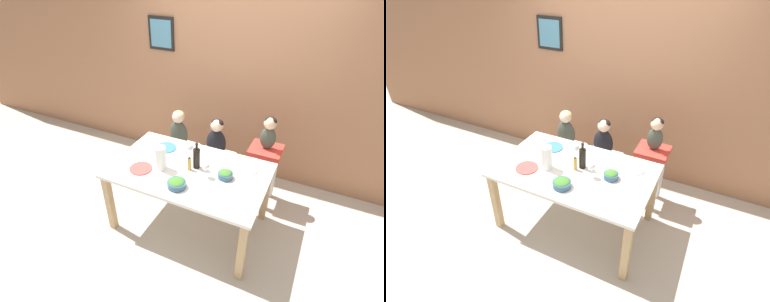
# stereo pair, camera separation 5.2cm
# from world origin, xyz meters

# --- Properties ---
(ground_plane) EXTENTS (14.00, 14.00, 0.00)m
(ground_plane) POSITION_xyz_m (0.00, 0.00, 0.00)
(ground_plane) COLOR #BCB2A3
(wall_back) EXTENTS (10.00, 0.09, 2.70)m
(wall_back) POSITION_xyz_m (-0.00, 1.29, 1.35)
(wall_back) COLOR #9E6B4C
(wall_back) RESTS_ON ground_plane
(dining_table) EXTENTS (1.59, 0.98, 0.75)m
(dining_table) POSITION_xyz_m (0.00, 0.00, 0.66)
(dining_table) COLOR white
(dining_table) RESTS_ON ground_plane
(chair_far_left) EXTENTS (0.42, 0.40, 0.47)m
(chair_far_left) POSITION_xyz_m (-0.51, 0.73, 0.40)
(chair_far_left) COLOR silver
(chair_far_left) RESTS_ON ground_plane
(chair_far_center) EXTENTS (0.42, 0.40, 0.47)m
(chair_far_center) POSITION_xyz_m (0.01, 0.73, 0.40)
(chair_far_center) COLOR silver
(chair_far_center) RESTS_ON ground_plane
(chair_right_highchair) EXTENTS (0.36, 0.34, 0.75)m
(chair_right_highchair) POSITION_xyz_m (0.61, 0.73, 0.59)
(chair_right_highchair) COLOR silver
(chair_right_highchair) RESTS_ON ground_plane
(person_child_left) EXTENTS (0.25, 0.16, 0.51)m
(person_child_left) POSITION_xyz_m (-0.51, 0.73, 0.74)
(person_child_left) COLOR #3D4238
(person_child_left) RESTS_ON chair_far_left
(person_child_center) EXTENTS (0.25, 0.16, 0.51)m
(person_child_center) POSITION_xyz_m (0.01, 0.73, 0.74)
(person_child_center) COLOR black
(person_child_center) RESTS_ON chair_far_center
(person_baby_right) EXTENTS (0.17, 0.14, 0.38)m
(person_baby_right) POSITION_xyz_m (0.61, 0.73, 0.98)
(person_baby_right) COLOR #3D4238
(person_baby_right) RESTS_ON chair_right_highchair
(wine_bottle) EXTENTS (0.07, 0.07, 0.29)m
(wine_bottle) POSITION_xyz_m (0.05, 0.07, 0.87)
(wine_bottle) COLOR black
(wine_bottle) RESTS_ON dining_table
(paper_towel_roll) EXTENTS (0.11, 0.11, 0.25)m
(paper_towel_roll) POSITION_xyz_m (-0.26, -0.10, 0.88)
(paper_towel_roll) COLOR white
(paper_towel_roll) RESTS_ON dining_table
(wine_glass_near) EXTENTS (0.07, 0.07, 0.17)m
(wine_glass_near) POSITION_xyz_m (0.20, -0.04, 0.87)
(wine_glass_near) COLOR white
(wine_glass_near) RESTS_ON dining_table
(wine_glass_far) EXTENTS (0.07, 0.07, 0.17)m
(wine_glass_far) POSITION_xyz_m (-0.09, 0.20, 0.87)
(wine_glass_far) COLOR white
(wine_glass_far) RESTS_ON dining_table
(salad_bowl_large) EXTENTS (0.18, 0.18, 0.08)m
(salad_bowl_large) POSITION_xyz_m (0.02, -0.30, 0.79)
(salad_bowl_large) COLOR #335675
(salad_bowl_large) RESTS_ON dining_table
(salad_bowl_small) EXTENTS (0.15, 0.15, 0.08)m
(salad_bowl_small) POSITION_xyz_m (0.38, 0.03, 0.79)
(salad_bowl_small) COLOR #335675
(salad_bowl_small) RESTS_ON dining_table
(dinner_plate_front_left) EXTENTS (0.23, 0.23, 0.01)m
(dinner_plate_front_left) POSITION_xyz_m (-0.45, -0.21, 0.76)
(dinner_plate_front_left) COLOR #D14C47
(dinner_plate_front_left) RESTS_ON dining_table
(dinner_plate_back_left) EXTENTS (0.23, 0.23, 0.01)m
(dinner_plate_back_left) POSITION_xyz_m (-0.41, 0.25, 0.76)
(dinner_plate_back_left) COLOR teal
(dinner_plate_back_left) RESTS_ON dining_table
(dinner_plate_back_right) EXTENTS (0.23, 0.23, 0.01)m
(dinner_plate_back_right) POSITION_xyz_m (0.54, 0.28, 0.76)
(dinner_plate_back_right) COLOR silver
(dinner_plate_back_right) RESTS_ON dining_table
(condiment_bottle_hot_sauce) EXTENTS (0.04, 0.04, 0.16)m
(condiment_bottle_hot_sauce) POSITION_xyz_m (0.01, 0.00, 0.82)
(condiment_bottle_hot_sauce) COLOR #BC8E33
(condiment_bottle_hot_sauce) RESTS_ON dining_table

